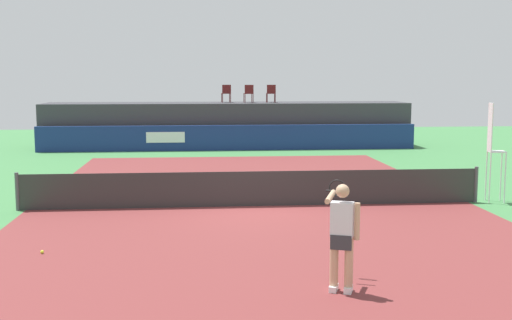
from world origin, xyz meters
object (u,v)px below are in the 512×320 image
at_px(tennis_ball, 42,252).
at_px(tennis_player, 342,233).
at_px(spectator_chair_left, 249,93).
at_px(spectator_chair_center, 271,93).
at_px(spectator_chair_far_left, 226,93).
at_px(umpire_chair, 493,145).
at_px(net_post_near, 17,192).
at_px(net_post_far, 476,184).

bearing_deg(tennis_ball, tennis_player, -26.96).
height_order(spectator_chair_left, spectator_chair_center, same).
bearing_deg(spectator_chair_far_left, umpire_chair, -66.65).
relative_size(net_post_near, tennis_player, 0.56).
distance_m(spectator_chair_center, tennis_player, 22.43).
xyz_separation_m(umpire_chair, tennis_player, (-5.85, -7.11, -0.63)).
bearing_deg(umpire_chair, tennis_ball, -158.72).
xyz_separation_m(spectator_chair_left, spectator_chair_center, (1.14, 0.13, 0.00)).
bearing_deg(spectator_chair_left, umpire_chair, -69.67).
bearing_deg(spectator_chair_left, spectator_chair_center, 6.58).
xyz_separation_m(spectator_chair_center, net_post_near, (-8.40, -15.23, -2.19)).
bearing_deg(net_post_near, tennis_ball, -69.56).
relative_size(spectator_chair_center, net_post_near, 0.89).
height_order(spectator_chair_center, tennis_player, spectator_chair_center).
distance_m(net_post_far, tennis_player, 8.92).
bearing_deg(spectator_chair_center, umpire_chair, -73.69).
relative_size(umpire_chair, tennis_ball, 40.59).
distance_m(spectator_chair_far_left, spectator_chair_center, 2.25).
height_order(umpire_chair, tennis_player, umpire_chair).
xyz_separation_m(spectator_chair_far_left, tennis_player, (0.84, -22.60, -1.73)).
height_order(spectator_chair_left, net_post_near, spectator_chair_left).
relative_size(spectator_chair_left, umpire_chair, 0.32).
bearing_deg(net_post_far, tennis_ball, -158.00).
bearing_deg(net_post_far, umpire_chair, 2.57).
xyz_separation_m(spectator_chair_center, net_post_far, (4.00, -15.23, -2.19)).
bearing_deg(net_post_near, tennis_player, -45.36).
xyz_separation_m(spectator_chair_left, net_post_far, (5.14, -15.10, -2.19)).
xyz_separation_m(umpire_chair, net_post_far, (-0.45, -0.02, -1.09)).
height_order(spectator_chair_far_left, net_post_near, spectator_chair_far_left).
bearing_deg(umpire_chair, spectator_chair_center, 106.31).
height_order(net_post_far, tennis_ball, net_post_far).
distance_m(net_post_near, tennis_player, 9.98).
bearing_deg(tennis_player, umpire_chair, 50.56).
height_order(spectator_chair_center, umpire_chair, spectator_chair_center).
xyz_separation_m(umpire_chair, tennis_ball, (-11.23, -4.37, -1.55)).
distance_m(net_post_near, net_post_far, 12.40).
height_order(net_post_near, tennis_player, tennis_player).
height_order(tennis_player, tennis_ball, tennis_player).
height_order(spectator_chair_center, tennis_ball, spectator_chair_center).
bearing_deg(spectator_chair_far_left, tennis_player, -87.88).
xyz_separation_m(umpire_chair, net_post_near, (-12.85, -0.02, -1.09)).
bearing_deg(spectator_chair_left, net_post_far, -71.21).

